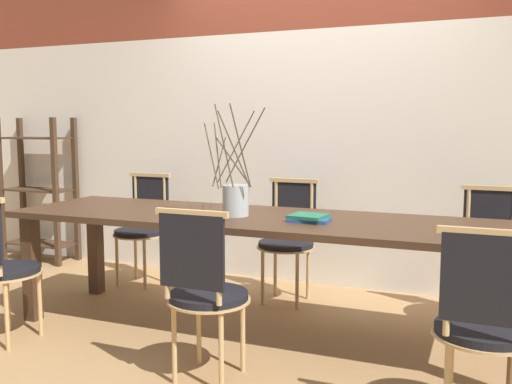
{
  "coord_description": "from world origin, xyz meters",
  "views": [
    {
      "loc": [
        1.32,
        -3.22,
        1.31
      ],
      "look_at": [
        0.0,
        0.0,
        0.9
      ],
      "focal_mm": 40.0,
      "sensor_mm": 36.0,
      "label": 1
    }
  ],
  "objects_px": {
    "chair_near_center": "(484,322)",
    "chair_far_center": "(489,251)",
    "shelving_rack": "(38,190)",
    "dining_table": "(256,229)",
    "vase_centerpiece": "(235,198)",
    "book_stack": "(309,218)"
  },
  "relations": [
    {
      "from": "chair_far_center",
      "to": "shelving_rack",
      "type": "xyz_separation_m",
      "value": [
        -4.04,
        0.3,
        0.19
      ]
    },
    {
      "from": "chair_near_center",
      "to": "shelving_rack",
      "type": "xyz_separation_m",
      "value": [
        -4.02,
        1.76,
        0.19
      ]
    },
    {
      "from": "chair_far_center",
      "to": "chair_near_center",
      "type": "bearing_deg",
      "value": 89.34
    },
    {
      "from": "chair_near_center",
      "to": "chair_far_center",
      "type": "relative_size",
      "value": 1.0
    },
    {
      "from": "chair_near_center",
      "to": "chair_far_center",
      "type": "bearing_deg",
      "value": 89.34
    },
    {
      "from": "chair_far_center",
      "to": "book_stack",
      "type": "xyz_separation_m",
      "value": [
        -0.99,
        -0.79,
        0.28
      ]
    },
    {
      "from": "dining_table",
      "to": "vase_centerpiece",
      "type": "bearing_deg",
      "value": -162.8
    },
    {
      "from": "dining_table",
      "to": "chair_near_center",
      "type": "height_order",
      "value": "chair_near_center"
    },
    {
      "from": "dining_table",
      "to": "vase_centerpiece",
      "type": "height_order",
      "value": "vase_centerpiece"
    },
    {
      "from": "vase_centerpiece",
      "to": "book_stack",
      "type": "height_order",
      "value": "vase_centerpiece"
    },
    {
      "from": "chair_near_center",
      "to": "chair_far_center",
      "type": "xyz_separation_m",
      "value": [
        0.02,
        1.46,
        0.0
      ]
    },
    {
      "from": "dining_table",
      "to": "chair_near_center",
      "type": "relative_size",
      "value": 3.51
    },
    {
      "from": "dining_table",
      "to": "shelving_rack",
      "type": "distance_m",
      "value": 2.88
    },
    {
      "from": "vase_centerpiece",
      "to": "book_stack",
      "type": "relative_size",
      "value": 2.87
    },
    {
      "from": "chair_near_center",
      "to": "vase_centerpiece",
      "type": "relative_size",
      "value": 1.32
    },
    {
      "from": "chair_far_center",
      "to": "vase_centerpiece",
      "type": "relative_size",
      "value": 1.32
    },
    {
      "from": "vase_centerpiece",
      "to": "chair_near_center",
      "type": "bearing_deg",
      "value": -25.41
    },
    {
      "from": "dining_table",
      "to": "chair_far_center",
      "type": "relative_size",
      "value": 3.51
    },
    {
      "from": "chair_near_center",
      "to": "vase_centerpiece",
      "type": "bearing_deg",
      "value": 154.59
    },
    {
      "from": "chair_near_center",
      "to": "chair_far_center",
      "type": "distance_m",
      "value": 1.46
    },
    {
      "from": "chair_near_center",
      "to": "chair_far_center",
      "type": "height_order",
      "value": "same"
    },
    {
      "from": "chair_far_center",
      "to": "shelving_rack",
      "type": "relative_size",
      "value": 0.66
    }
  ]
}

